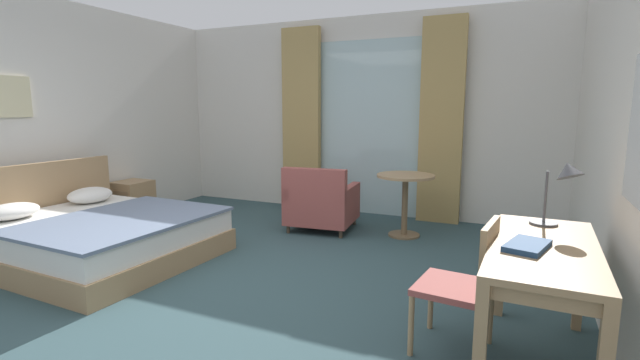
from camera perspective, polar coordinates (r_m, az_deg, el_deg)
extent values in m
cube|color=#334C51|center=(4.05, -11.73, -13.78)|extent=(6.24, 6.87, 0.10)
cube|color=silver|center=(6.56, 4.58, 8.06)|extent=(5.84, 0.12, 2.78)
cube|color=silver|center=(5.91, -35.38, 6.28)|extent=(0.12, 6.47, 2.78)
cube|color=silver|center=(6.41, 6.23, 6.52)|extent=(1.60, 0.02, 2.44)
cube|color=tan|center=(6.71, -2.38, 7.61)|extent=(0.59, 0.10, 2.66)
cube|color=tan|center=(6.07, 15.19, 7.13)|extent=(0.55, 0.10, 2.66)
cube|color=tan|center=(5.07, -26.02, -7.87)|extent=(2.04, 1.86, 0.22)
cube|color=white|center=(5.01, -26.20, -5.49)|extent=(1.98, 1.81, 0.21)
cube|color=tan|center=(5.82, -32.40, -2.72)|extent=(0.13, 1.83, 0.92)
cube|color=slate|center=(4.73, -23.89, -4.63)|extent=(1.37, 1.82, 0.03)
ellipsoid|color=white|center=(5.34, -34.67, -3.31)|extent=(0.39, 0.53, 0.15)
ellipsoid|color=white|center=(5.79, -27.24, -1.72)|extent=(0.42, 0.52, 0.18)
cube|color=tan|center=(6.61, -22.75, -2.42)|extent=(0.42, 0.45, 0.53)
cube|color=#8F704E|center=(6.44, -24.31, -1.85)|extent=(0.35, 0.01, 0.13)
cube|color=tan|center=(2.85, 26.65, -7.70)|extent=(0.60, 1.36, 0.04)
cube|color=tan|center=(2.87, 26.56, -8.81)|extent=(0.55, 1.29, 0.08)
cube|color=tan|center=(3.59, 30.24, -10.91)|extent=(0.06, 0.06, 0.72)
cube|color=tan|center=(2.41, 19.65, -20.13)|extent=(0.06, 0.06, 0.72)
cube|color=tan|center=(3.58, 22.08, -10.36)|extent=(0.06, 0.06, 0.72)
cube|color=#9E4C47|center=(2.98, 16.63, -12.99)|extent=(0.48, 0.49, 0.04)
cube|color=tan|center=(2.87, 20.73, -9.19)|extent=(0.08, 0.42, 0.42)
cylinder|color=tan|center=(3.29, 13.94, -14.78)|extent=(0.04, 0.04, 0.39)
cylinder|color=tan|center=(2.94, 11.52, -17.70)|extent=(0.04, 0.04, 0.39)
cylinder|color=tan|center=(3.21, 20.90, -15.75)|extent=(0.04, 0.04, 0.39)
cylinder|color=tan|center=(2.86, 19.38, -18.94)|extent=(0.04, 0.04, 0.39)
cylinder|color=#4C4C51|center=(3.32, 26.59, -4.94)|extent=(0.18, 0.18, 0.02)
cylinder|color=#4C4C51|center=(3.28, 26.81, -1.92)|extent=(0.02, 0.02, 0.34)
cone|color=#4C4C51|center=(3.16, 29.11, 1.14)|extent=(0.19, 0.18, 0.17)
cube|color=navy|center=(2.73, 24.90, -7.59)|extent=(0.26, 0.35, 0.03)
cube|color=#9E4C47|center=(5.65, 0.32, -3.75)|extent=(0.86, 0.85, 0.30)
cube|color=#9E4C47|center=(5.27, -0.78, -0.75)|extent=(0.79, 0.20, 0.41)
cube|color=#9E4C47|center=(5.51, 3.72, -1.67)|extent=(0.18, 0.78, 0.16)
cube|color=#9E4C47|center=(5.72, -2.95, -1.26)|extent=(0.18, 0.78, 0.16)
cylinder|color=#4C3D2D|center=(5.91, 4.39, -5.18)|extent=(0.04, 0.04, 0.10)
cylinder|color=#4C3D2D|center=(6.10, -1.71, -4.70)|extent=(0.04, 0.04, 0.10)
cylinder|color=#4C3D2D|center=(5.30, 2.65, -6.87)|extent=(0.04, 0.04, 0.10)
cylinder|color=#4C3D2D|center=(5.51, -4.06, -6.25)|extent=(0.04, 0.04, 0.10)
cylinder|color=tan|center=(5.33, 10.86, 0.53)|extent=(0.67, 0.67, 0.03)
cylinder|color=brown|center=(5.40, 10.74, -3.37)|extent=(0.07, 0.07, 0.71)
cylinder|color=brown|center=(5.49, 10.63, -6.88)|extent=(0.37, 0.37, 0.02)
cube|color=beige|center=(5.87, -34.77, 8.72)|extent=(0.03, 0.43, 0.44)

